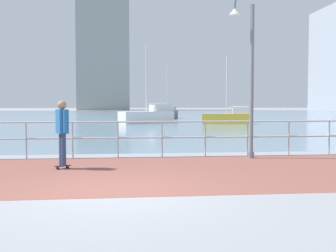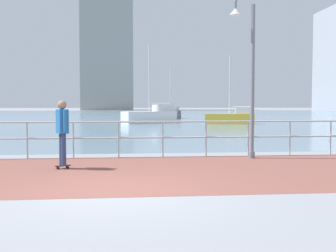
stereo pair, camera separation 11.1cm
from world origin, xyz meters
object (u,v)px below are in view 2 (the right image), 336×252
at_px(skateboarder, 62,128).
at_px(lamppost, 247,63).
at_px(sailboat_yellow, 151,116).
at_px(sailboat_ivory, 171,114).
at_px(sailboat_navy, 231,117).

bearing_deg(skateboarder, lamppost, 16.53).
height_order(lamppost, sailboat_yellow, sailboat_yellow).
height_order(lamppost, sailboat_ivory, sailboat_ivory).
bearing_deg(sailboat_navy, sailboat_yellow, 162.00).
bearing_deg(sailboat_yellow, sailboat_navy, -18.00).
height_order(sailboat_yellow, sailboat_navy, sailboat_yellow).
relative_size(skateboarder, sailboat_navy, 0.32).
xyz_separation_m(skateboarder, sailboat_ivory, (6.59, 34.94, -0.53)).
height_order(lamppost, skateboarder, lamppost).
bearing_deg(sailboat_yellow, skateboarder, -98.66).
bearing_deg(sailboat_yellow, lamppost, -86.18).
bearing_deg(skateboarder, sailboat_ivory, 79.32).
bearing_deg(sailboat_ivory, lamppost, -92.07).
distance_m(lamppost, sailboat_navy, 22.03).
bearing_deg(sailboat_navy, skateboarder, -114.30).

